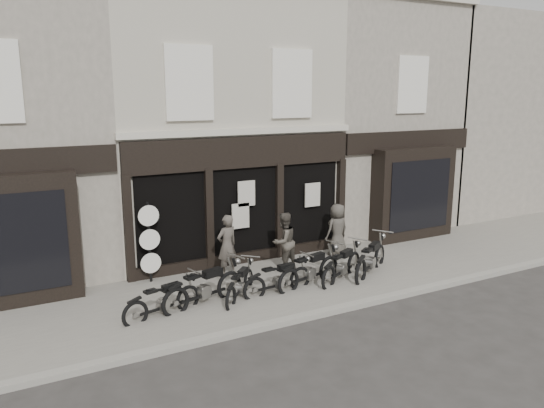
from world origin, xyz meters
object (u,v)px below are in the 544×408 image
motorcycle_0 (163,303)px  motorcycle_2 (240,287)px  man_left (227,246)px  motorcycle_6 (371,262)px  motorcycle_4 (310,272)px  motorcycle_1 (204,290)px  man_right (337,230)px  man_centre (284,242)px  motorcycle_3 (279,281)px  advert_sign_post (150,246)px  motorcycle_5 (342,268)px

motorcycle_0 → motorcycle_2: (2.03, 0.16, -0.02)m
motorcycle_0 → man_left: size_ratio=1.14×
motorcycle_2 → motorcycle_6: (4.01, -0.16, 0.08)m
man_left → motorcycle_4: bearing=122.7°
motorcycle_6 → motorcycle_1: bearing=145.5°
motorcycle_0 → man_right: 6.45m
motorcycle_2 → man_left: man_left is taller
man_centre → man_left: bearing=-28.1°
motorcycle_0 → motorcycle_2: size_ratio=1.29×
motorcycle_0 → motorcycle_6: 6.04m
motorcycle_6 → man_centre: (-2.05, 1.39, 0.52)m
motorcycle_3 → motorcycle_1: bearing=169.7°
motorcycle_2 → man_right: size_ratio=0.94×
man_centre → advert_sign_post: advert_sign_post is taller
motorcycle_4 → motorcycle_2: bearing=163.2°
motorcycle_6 → man_right: 1.90m
motorcycle_1 → motorcycle_5: motorcycle_1 is taller
motorcycle_0 → man_left: bearing=21.4°
man_left → man_right: bearing=168.3°
motorcycle_0 → motorcycle_6: size_ratio=0.96×
motorcycle_3 → man_left: bearing=106.7°
motorcycle_1 → motorcycle_2: motorcycle_1 is taller
motorcycle_6 → man_left: bearing=122.6°
motorcycle_4 → man_right: bearing=25.1°
motorcycle_0 → advert_sign_post: (0.34, 2.26, 0.74)m
motorcycle_1 → motorcycle_6: size_ratio=1.10×
motorcycle_0 → advert_sign_post: advert_sign_post is taller
motorcycle_0 → motorcycle_1: bearing=-6.0°
motorcycle_3 → man_right: (3.12, 1.85, 0.55)m
motorcycle_2 → motorcycle_1: bearing=134.0°
advert_sign_post → motorcycle_4: bearing=-31.1°
motorcycle_4 → man_left: size_ratio=1.28×
motorcycle_1 → motorcycle_4: motorcycle_1 is taller
man_left → advert_sign_post: bearing=-29.4°
motorcycle_1 → man_centre: (2.92, 1.24, 0.52)m
motorcycle_6 → motorcycle_2: bearing=145.1°
motorcycle_3 → advert_sign_post: 3.60m
motorcycle_5 → motorcycle_0: bearing=152.8°
motorcycle_6 → motorcycle_5: bearing=146.2°
motorcycle_6 → advert_sign_post: size_ratio=0.91×
man_left → man_right: size_ratio=1.06×
motorcycle_1 → motorcycle_2: size_ratio=1.48×
motorcycle_0 → motorcycle_3: bearing=-14.7°
motorcycle_3 → man_left: size_ratio=1.18×
motorcycle_0 → motorcycle_4: 4.05m
motorcycle_1 → man_left: bearing=34.7°
motorcycle_2 → motorcycle_5: 3.03m
motorcycle_0 → man_left: (2.35, 1.69, 0.61)m
man_centre → advert_sign_post: size_ratio=0.73×
motorcycle_2 → motorcycle_3: size_ratio=0.75×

